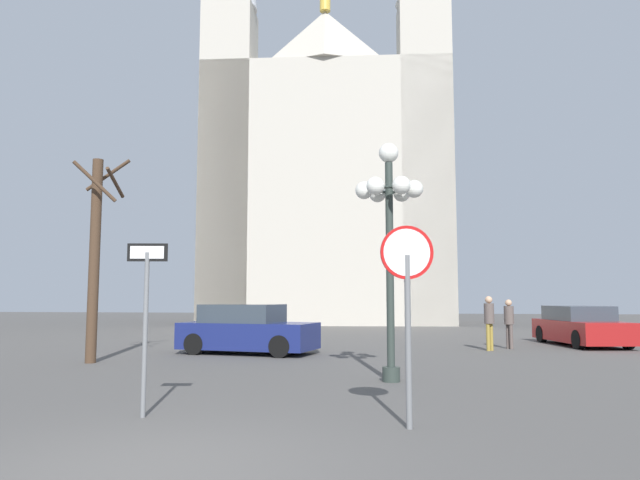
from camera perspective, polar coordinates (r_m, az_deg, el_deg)
The scene contains 10 objects.
ground_plane at distance 6.42m, azimuth -16.60°, elevation -20.75°, with size 120.00×120.00×0.00m, color #514F4C.
cathedral at distance 41.14m, azimuth 0.77°, elevation 6.97°, with size 17.01×12.09×35.94m.
stop_sign at distance 7.85m, azimuth 8.55°, elevation -4.51°, with size 0.71×0.21×2.66m.
one_way_arrow_sign at distance 8.86m, azimuth -16.67°, elevation -6.38°, with size 0.58×0.13×2.49m.
street_lamp at distance 12.26m, azimuth 6.80°, elevation 2.50°, with size 1.42×1.28×4.95m.
bare_tree at distance 16.66m, azimuth -21.13°, elevation -1.16°, with size 1.42×1.44×5.58m.
parked_car_near_red at distance 23.19m, azimuth 24.13°, elevation -7.74°, with size 2.56×4.77×1.41m.
parked_car_far_navy at distance 18.22m, azimuth -7.15°, elevation -8.77°, with size 4.34×2.51×1.50m.
pedestrian_walking at distance 20.75m, azimuth 18.00°, elevation -7.36°, with size 0.32×0.32×1.65m.
pedestrian_standing at distance 19.86m, azimuth 16.22°, elevation -7.28°, with size 0.32×0.32×1.76m.
Camera 1 is at (2.57, -5.64, 1.69)m, focal length 32.71 mm.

